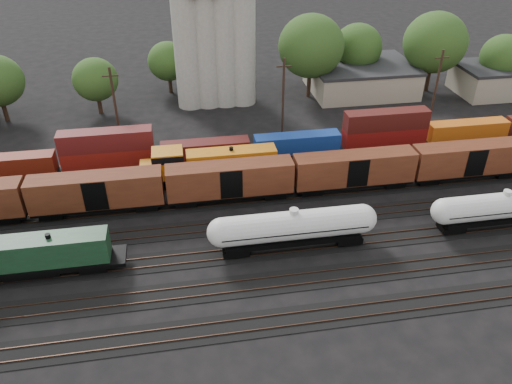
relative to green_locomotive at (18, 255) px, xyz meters
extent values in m
plane|color=black|center=(19.86, 5.00, -2.72)|extent=(600.00, 600.00, 0.00)
cube|color=black|center=(19.86, -10.00, -2.68)|extent=(180.00, 3.20, 0.08)
cube|color=#382319|center=(19.86, -10.72, -2.60)|extent=(180.00, 0.08, 0.16)
cube|color=#382319|center=(19.86, -9.28, -2.60)|extent=(180.00, 0.08, 0.16)
cube|color=black|center=(19.86, -5.00, -2.68)|extent=(180.00, 3.20, 0.08)
cube|color=#382319|center=(19.86, -5.72, -2.60)|extent=(180.00, 0.08, 0.16)
cube|color=#382319|center=(19.86, -4.28, -2.60)|extent=(180.00, 0.08, 0.16)
cube|color=black|center=(19.86, 0.00, -2.68)|extent=(180.00, 3.20, 0.08)
cube|color=#382319|center=(19.86, -0.72, -2.60)|extent=(180.00, 0.08, 0.16)
cube|color=#382319|center=(19.86, 0.72, -2.60)|extent=(180.00, 0.08, 0.16)
cube|color=black|center=(19.86, 5.00, -2.68)|extent=(180.00, 3.20, 0.08)
cube|color=#382319|center=(19.86, 4.28, -2.60)|extent=(180.00, 0.08, 0.16)
cube|color=#382319|center=(19.86, 5.72, -2.60)|extent=(180.00, 0.08, 0.16)
cube|color=black|center=(19.86, 10.00, -2.68)|extent=(180.00, 3.20, 0.08)
cube|color=#382319|center=(19.86, 9.28, -2.60)|extent=(180.00, 0.08, 0.16)
cube|color=#382319|center=(19.86, 10.72, -2.60)|extent=(180.00, 0.08, 0.16)
cube|color=black|center=(19.86, 15.00, -2.68)|extent=(180.00, 3.20, 0.08)
cube|color=#382319|center=(19.86, 14.28, -2.60)|extent=(180.00, 0.08, 0.16)
cube|color=#382319|center=(19.86, 15.72, -2.60)|extent=(180.00, 0.08, 0.16)
cube|color=black|center=(19.86, 20.00, -2.68)|extent=(180.00, 3.20, 0.08)
cube|color=#382319|center=(19.86, 19.28, -2.60)|extent=(180.00, 0.08, 0.16)
cube|color=#382319|center=(19.86, 20.72, -2.60)|extent=(180.00, 0.08, 0.16)
cube|color=black|center=(0.99, 0.00, -1.35)|extent=(18.08, 3.08, 0.43)
cube|color=black|center=(0.99, 0.00, -1.83)|extent=(5.32, 2.34, 0.85)
cube|color=#173820|center=(3.16, 0.00, 0.30)|extent=(10.85, 2.55, 2.87)
cylinder|color=black|center=(3.16, 0.00, 1.89)|extent=(0.53, 0.53, 0.53)
cube|color=black|center=(6.78, 0.00, -2.04)|extent=(2.76, 2.13, 0.74)
cylinder|color=silver|center=(27.23, 0.00, 0.29)|extent=(14.94, 3.08, 3.08)
sphere|color=silver|center=(19.77, 0.00, 0.29)|extent=(3.08, 3.08, 3.08)
sphere|color=silver|center=(34.70, 0.00, 0.29)|extent=(3.08, 3.08, 3.08)
cylinder|color=silver|center=(27.23, 0.00, 2.04)|extent=(0.95, 0.95, 0.53)
cube|color=black|center=(27.23, 0.00, 0.29)|extent=(15.28, 3.22, 0.08)
cube|color=black|center=(27.23, 0.00, -1.40)|extent=(14.43, 2.33, 0.53)
cube|color=black|center=(21.12, 0.00, -2.04)|extent=(2.76, 2.12, 0.74)
cube|color=black|center=(33.34, 0.00, -2.04)|extent=(2.76, 2.12, 0.74)
cylinder|color=silver|center=(51.11, 0.00, 0.13)|extent=(14.07, 2.90, 2.90)
sphere|color=silver|center=(44.08, 0.00, 0.13)|extent=(2.90, 2.90, 2.90)
cylinder|color=silver|center=(51.11, 0.00, 1.78)|extent=(0.90, 0.90, 0.50)
cube|color=black|center=(51.11, 0.00, 0.13)|extent=(14.39, 3.04, 0.08)
cube|color=black|center=(51.11, 0.00, -1.47)|extent=(13.59, 2.20, 0.50)
cube|color=black|center=(45.36, 0.00, -2.07)|extent=(2.60, 2.00, 0.70)
cube|color=black|center=(20.37, 15.00, -1.36)|extent=(18.99, 3.06, 0.42)
cube|color=black|center=(20.37, 15.00, -1.83)|extent=(5.28, 2.32, 0.84)
cube|color=#C96F11|center=(22.65, 15.00, 0.28)|extent=(11.39, 2.53, 2.85)
cube|color=#C96F11|center=(14.68, 15.00, 0.59)|extent=(3.80, 3.06, 3.48)
cube|color=black|center=(14.68, 15.00, 1.70)|extent=(3.90, 3.17, 0.95)
cube|color=#C96F11|center=(12.02, 15.00, -0.20)|extent=(1.69, 2.53, 1.90)
cylinder|color=black|center=(22.65, 15.00, 1.86)|extent=(0.53, 0.53, 0.53)
cube|color=black|center=(14.30, 15.00, -2.04)|extent=(2.74, 2.11, 0.74)
cube|color=black|center=(26.45, 15.00, -2.04)|extent=(2.74, 2.11, 0.74)
cube|color=black|center=(6.45, 10.00, -1.52)|extent=(15.00, 2.60, 0.40)
cube|color=#552514|center=(6.45, 10.00, 0.58)|extent=(15.00, 2.90, 3.80)
cube|color=black|center=(21.85, 10.00, -1.52)|extent=(15.00, 2.60, 0.40)
cube|color=#552514|center=(21.85, 10.00, 0.58)|extent=(15.00, 2.90, 3.80)
cube|color=black|center=(37.25, 10.00, -1.52)|extent=(15.00, 2.60, 0.40)
cube|color=#552514|center=(37.25, 10.00, 0.58)|extent=(15.00, 2.90, 3.80)
cube|color=black|center=(52.65, 10.00, -1.52)|extent=(15.00, 2.60, 0.40)
cube|color=#552514|center=(52.65, 10.00, 0.58)|extent=(15.00, 2.90, 3.80)
cube|color=black|center=(19.86, 20.00, -2.22)|extent=(160.00, 2.60, 0.60)
cube|color=maroon|center=(-5.93, 20.00, -0.62)|extent=(12.00, 2.40, 2.60)
cube|color=maroon|center=(6.87, 20.00, -0.62)|extent=(12.00, 2.40, 2.60)
cube|color=#551413|center=(6.87, 20.00, 1.98)|extent=(12.00, 2.40, 2.60)
cube|color=#44100F|center=(19.67, 20.00, -0.62)|extent=(12.00, 2.40, 2.60)
cube|color=navy|center=(32.47, 20.00, -0.62)|extent=(12.00, 2.40, 2.60)
cube|color=maroon|center=(45.27, 20.00, -0.62)|extent=(12.00, 2.40, 2.60)
cube|color=#44120F|center=(45.27, 20.00, 1.98)|extent=(12.00, 2.40, 2.60)
cube|color=#C55B14|center=(58.07, 20.00, -0.62)|extent=(12.00, 2.40, 2.60)
cylinder|color=#A5A297|center=(18.86, 41.00, 6.28)|extent=(4.40, 4.40, 18.00)
cylinder|color=#A5A297|center=(21.86, 41.00, 6.28)|extent=(4.40, 4.40, 18.00)
cylinder|color=#A5A297|center=(24.86, 41.00, 6.28)|extent=(4.40, 4.40, 18.00)
cylinder|color=#A5A297|center=(27.86, 41.00, 6.28)|extent=(4.40, 4.40, 18.00)
cube|color=#9E937F|center=(49.86, 43.00, -0.42)|extent=(18.00, 14.00, 4.60)
cube|color=#232326|center=(49.86, 43.00, 2.13)|extent=(18.36, 14.28, 0.50)
cube|color=#9E937F|center=(74.86, 38.00, -0.42)|extent=(16.00, 10.00, 4.60)
cube|color=#232326|center=(74.86, 38.00, 2.13)|extent=(16.32, 10.20, 0.50)
cylinder|color=black|center=(-11.03, 39.74, -1.18)|extent=(0.70, 0.70, 3.08)
cylinder|color=black|center=(3.71, 40.27, -1.38)|extent=(0.70, 0.70, 2.68)
ellipsoid|color=#31531E|center=(3.71, 40.27, 3.13)|extent=(7.28, 7.28, 6.90)
cylinder|color=black|center=(15.50, 47.96, -1.39)|extent=(0.70, 0.70, 2.66)
ellipsoid|color=#31531E|center=(15.50, 47.96, 3.08)|extent=(7.22, 7.22, 6.84)
cylinder|color=black|center=(23.93, 45.77, -0.89)|extent=(0.70, 0.70, 3.67)
ellipsoid|color=#31531E|center=(23.93, 45.77, 5.27)|extent=(9.95, 9.95, 9.42)
cylinder|color=black|center=(39.86, 41.84, -0.64)|extent=(0.70, 0.70, 4.16)
ellipsoid|color=#31531E|center=(39.86, 41.84, 6.34)|extent=(11.28, 11.28, 10.69)
cylinder|color=black|center=(49.86, 46.16, -1.07)|extent=(0.70, 0.70, 3.29)
ellipsoid|color=#31531E|center=(49.86, 46.16, 4.44)|extent=(8.92, 8.92, 8.45)
cylinder|color=black|center=(62.05, 40.91, -0.68)|extent=(0.70, 0.70, 4.08)
ellipsoid|color=#31531E|center=(62.05, 40.91, 6.18)|extent=(11.08, 11.08, 10.50)
cylinder|color=black|center=(74.36, 38.55, -1.23)|extent=(0.70, 0.70, 2.98)
ellipsoid|color=#31531E|center=(74.36, 38.55, 3.77)|extent=(8.08, 8.08, 7.66)
cylinder|color=black|center=(7.86, 27.00, 3.28)|extent=(0.36, 0.36, 12.00)
cube|color=black|center=(7.86, 27.00, 8.08)|extent=(2.20, 0.18, 0.18)
cylinder|color=black|center=(31.86, 27.00, 3.28)|extent=(0.36, 0.36, 12.00)
cube|color=black|center=(31.86, 27.00, 8.08)|extent=(2.20, 0.18, 0.18)
cylinder|color=black|center=(55.86, 27.00, 3.28)|extent=(0.36, 0.36, 12.00)
cube|color=black|center=(55.86, 27.00, 8.08)|extent=(2.20, 0.18, 0.18)
camera|label=1|loc=(16.51, -40.56, 30.99)|focal=35.00mm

